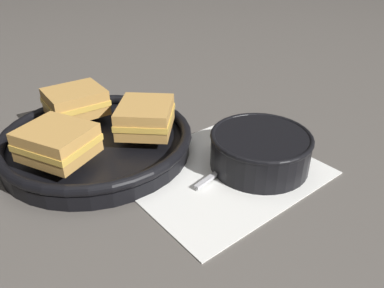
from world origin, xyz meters
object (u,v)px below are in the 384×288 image
at_px(sandwich_near_left, 57,142).
at_px(skillet, 97,141).
at_px(spoon, 235,160).
at_px(sandwich_far_left, 76,102).
at_px(soup_bowl, 260,148).
at_px(sandwich_near_right, 145,117).

bearing_deg(sandwich_near_left, skillet, 22.15).
height_order(spoon, sandwich_far_left, sandwich_far_left).
xyz_separation_m(soup_bowl, sandwich_far_left, (-0.16, 0.30, 0.03)).
bearing_deg(spoon, soup_bowl, -59.10).
bearing_deg(skillet, sandwich_far_left, 82.15).
distance_m(sandwich_near_right, sandwich_far_left, 0.15).
relative_size(sandwich_near_right, sandwich_far_left, 1.20).
distance_m(sandwich_near_left, sandwich_near_right, 0.15).
relative_size(soup_bowl, sandwich_near_left, 1.28).
height_order(spoon, sandwich_near_left, sandwich_near_left).
bearing_deg(sandwich_near_right, soup_bowl, -58.32).
height_order(soup_bowl, sandwich_far_left, sandwich_far_left).
bearing_deg(soup_bowl, spoon, 127.12).
bearing_deg(skillet, soup_bowl, -52.09).
relative_size(spoon, sandwich_near_right, 1.07).
relative_size(sandwich_near_left, sandwich_far_left, 1.13).
distance_m(spoon, sandwich_near_right, 0.17).
height_order(spoon, skillet, skillet).
relative_size(spoon, skillet, 0.44).
relative_size(spoon, sandwich_near_left, 1.14).
xyz_separation_m(spoon, sandwich_near_left, (-0.23, 0.16, 0.06)).
distance_m(spoon, skillet, 0.24).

